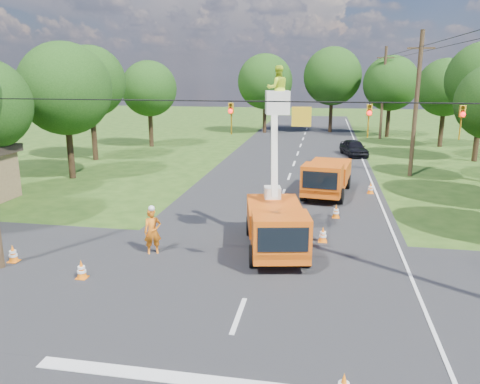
% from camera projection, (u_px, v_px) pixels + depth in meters
% --- Properties ---
extents(ground, '(140.00, 140.00, 0.00)m').
position_uv_depth(ground, '(289.00, 177.00, 33.20)').
color(ground, '#264615').
rests_on(ground, ground).
extents(road_main, '(12.00, 100.00, 0.06)m').
position_uv_depth(road_main, '(289.00, 177.00, 33.20)').
color(road_main, black).
rests_on(road_main, ground).
extents(road_cross, '(56.00, 10.00, 0.07)m').
position_uv_depth(road_cross, '(249.00, 288.00, 16.03)').
color(road_cross, black).
rests_on(road_cross, ground).
extents(stop_bar, '(9.00, 0.45, 0.02)m').
position_uv_depth(stop_bar, '(214.00, 384.00, 11.07)').
color(stop_bar, silver).
rests_on(stop_bar, ground).
extents(edge_line, '(0.12, 90.00, 0.02)m').
position_uv_depth(edge_line, '(371.00, 180.00, 32.23)').
color(edge_line, silver).
rests_on(edge_line, ground).
extents(bucket_truck, '(3.15, 5.99, 7.44)m').
position_uv_depth(bucket_truck, '(276.00, 214.00, 18.98)').
color(bucket_truck, '#DA4C0F').
rests_on(bucket_truck, ground).
extents(second_truck, '(3.03, 6.19, 2.23)m').
position_uv_depth(second_truck, '(327.00, 177.00, 27.84)').
color(second_truck, '#DA4C0F').
rests_on(second_truck, ground).
extents(ground_worker, '(0.82, 0.71, 1.90)m').
position_uv_depth(ground_worker, '(153.00, 232.00, 18.82)').
color(ground_worker, '#EA5B13').
rests_on(ground_worker, ground).
extents(distant_car, '(2.71, 4.52, 1.44)m').
position_uv_depth(distant_car, '(354.00, 148.00, 41.61)').
color(distant_car, black).
rests_on(distant_car, ground).
extents(traffic_cone_2, '(0.38, 0.38, 0.71)m').
position_uv_depth(traffic_cone_2, '(323.00, 234.00, 20.26)').
color(traffic_cone_2, orange).
rests_on(traffic_cone_2, ground).
extents(traffic_cone_3, '(0.38, 0.38, 0.71)m').
position_uv_depth(traffic_cone_3, '(336.00, 211.00, 23.68)').
color(traffic_cone_3, orange).
rests_on(traffic_cone_3, ground).
extents(traffic_cone_4, '(0.38, 0.38, 0.71)m').
position_uv_depth(traffic_cone_4, '(82.00, 269.00, 16.64)').
color(traffic_cone_4, orange).
rests_on(traffic_cone_4, ground).
extents(traffic_cone_5, '(0.38, 0.38, 0.71)m').
position_uv_depth(traffic_cone_5, '(13.00, 254.00, 18.11)').
color(traffic_cone_5, orange).
rests_on(traffic_cone_5, ground).
extents(traffic_cone_7, '(0.38, 0.38, 0.71)m').
position_uv_depth(traffic_cone_7, '(371.00, 188.00, 28.46)').
color(traffic_cone_7, orange).
rests_on(traffic_cone_7, ground).
extents(pole_right_mid, '(1.80, 0.30, 10.00)m').
position_uv_depth(pole_right_mid, '(416.00, 104.00, 32.39)').
color(pole_right_mid, '#4C3823').
rests_on(pole_right_mid, ground).
extents(pole_right_far, '(1.80, 0.30, 10.00)m').
position_uv_depth(pole_right_far, '(383.00, 93.00, 51.46)').
color(pole_right_far, '#4C3823').
rests_on(pole_right_far, ground).
extents(signal_span, '(18.00, 0.29, 1.07)m').
position_uv_depth(signal_span, '(322.00, 116.00, 14.19)').
color(signal_span, black).
rests_on(signal_span, ground).
extents(tree_left_d, '(6.20, 6.20, 9.24)m').
position_uv_depth(tree_left_d, '(65.00, 89.00, 31.41)').
color(tree_left_d, '#382616').
rests_on(tree_left_d, ground).
extents(tree_left_e, '(5.80, 5.80, 9.41)m').
position_uv_depth(tree_left_e, '(90.00, 82.00, 38.31)').
color(tree_left_e, '#382616').
rests_on(tree_left_e, ground).
extents(tree_left_f, '(5.40, 5.40, 8.40)m').
position_uv_depth(tree_left_f, '(149.00, 89.00, 45.79)').
color(tree_left_f, '#382616').
rests_on(tree_left_f, ground).
extents(tree_right_e, '(5.60, 5.60, 8.63)m').
position_uv_depth(tree_right_e, '(446.00, 88.00, 45.61)').
color(tree_right_e, '#382616').
rests_on(tree_right_e, ground).
extents(tree_far_a, '(6.60, 6.60, 9.50)m').
position_uv_depth(tree_far_a, '(265.00, 82.00, 56.38)').
color(tree_far_a, '#382616').
rests_on(tree_far_a, ground).
extents(tree_far_b, '(7.00, 7.00, 10.32)m').
position_uv_depth(tree_far_b, '(333.00, 76.00, 56.76)').
color(tree_far_b, '#382616').
rests_on(tree_far_b, ground).
extents(tree_far_c, '(6.20, 6.20, 9.18)m').
position_uv_depth(tree_far_c, '(391.00, 83.00, 52.96)').
color(tree_far_c, '#382616').
rests_on(tree_far_c, ground).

